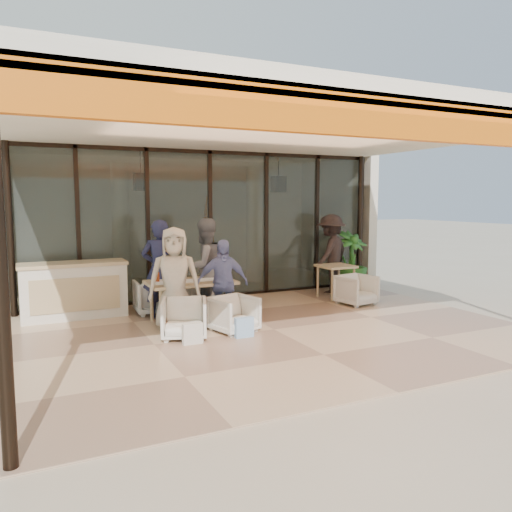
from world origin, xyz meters
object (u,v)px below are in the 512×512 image
at_px(chair_near_left, 184,317).
at_px(diner_navy, 160,270).
at_px(standing_woman, 331,254).
at_px(potted_palm, 350,261).
at_px(chair_far_left, 154,295).
at_px(chair_near_right, 234,313).
at_px(diner_grey, 205,267).
at_px(side_table, 336,270).
at_px(chair_far_right, 196,292).
at_px(diner_periwinkle, 222,283).
at_px(side_chair, 357,289).
at_px(host_counter, 74,290).
at_px(diner_cream, 175,280).
at_px(dining_table, 190,284).

bearing_deg(chair_near_left, diner_navy, 108.85).
bearing_deg(standing_woman, potted_palm, 150.81).
xyz_separation_m(chair_far_left, chair_near_left, (0.00, -1.90, -0.01)).
xyz_separation_m(chair_far_left, chair_near_right, (0.84, -1.90, -0.03)).
relative_size(diner_grey, side_table, 2.44).
xyz_separation_m(chair_far_right, diner_grey, (0.00, -0.50, 0.55)).
height_order(chair_far_right, chair_near_right, chair_far_right).
height_order(chair_far_right, standing_woman, standing_woman).
xyz_separation_m(chair_near_left, potted_palm, (4.76, 2.23, 0.36)).
height_order(diner_periwinkle, side_chair, diner_periwinkle).
height_order(chair_far_left, potted_palm, potted_palm).
distance_m(host_counter, diner_cream, 2.16).
distance_m(diner_cream, potted_palm, 5.07).
xyz_separation_m(chair_far_right, diner_navy, (-0.84, -0.50, 0.55)).
relative_size(chair_far_left, diner_periwinkle, 0.48).
bearing_deg(standing_woman, dining_table, -11.31).
xyz_separation_m(host_counter, diner_cream, (1.41, -1.61, 0.33)).
xyz_separation_m(dining_table, side_chair, (3.51, -0.09, -0.34)).
relative_size(host_counter, chair_near_left, 2.64).
distance_m(chair_near_left, diner_cream, 0.72).
xyz_separation_m(chair_near_right, potted_palm, (3.92, 2.23, 0.38)).
xyz_separation_m(dining_table, diner_navy, (-0.41, 0.44, 0.22)).
relative_size(chair_far_left, side_chair, 1.04).
relative_size(host_counter, potted_palm, 1.30).
distance_m(diner_navy, standing_woman, 4.29).
relative_size(chair_far_left, chair_far_right, 1.00).
distance_m(chair_far_left, diner_periwinkle, 1.68).
height_order(chair_far_left, chair_near_right, chair_far_left).
bearing_deg(diner_grey, standing_woman, 178.78).
bearing_deg(diner_cream, potted_palm, 36.55).
xyz_separation_m(chair_near_left, diner_grey, (0.84, 1.40, 0.56)).
distance_m(chair_near_right, diner_grey, 1.51).
xyz_separation_m(diner_navy, diner_periwinkle, (0.84, -0.90, -0.16)).
height_order(chair_near_left, side_table, side_table).
xyz_separation_m(chair_far_left, standing_woman, (4.21, 0.32, 0.55)).
bearing_deg(chair_far_right, side_table, 161.36).
bearing_deg(diner_grey, side_chair, 155.25).
height_order(host_counter, diner_grey, diner_grey).
distance_m(diner_cream, diner_periwinkle, 0.85).
bearing_deg(diner_grey, chair_far_right, -104.95).
relative_size(chair_near_left, side_table, 0.94).
bearing_deg(chair_far_left, chair_near_right, 116.43).
relative_size(diner_cream, side_chair, 2.48).
relative_size(host_counter, diner_periwinkle, 1.24).
xyz_separation_m(host_counter, side_chair, (5.34, -1.25, -0.18)).
bearing_deg(standing_woman, host_counter, -28.64).
xyz_separation_m(side_table, standing_woman, (0.28, 0.61, 0.28)).
relative_size(side_table, standing_woman, 0.41).
height_order(chair_near_right, standing_woman, standing_woman).
height_order(host_counter, chair_near_left, host_counter).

